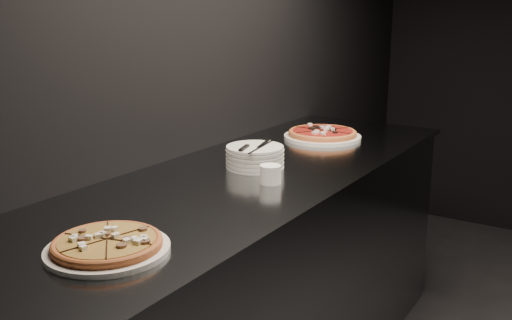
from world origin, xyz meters
The scene contains 7 objects.
wall_left centered at (-2.50, 0.00, 1.40)m, with size 0.02×5.00×2.80m, color black.
counter centered at (-2.13, 0.00, 0.46)m, with size 0.74×2.44×0.92m.
pizza_mushroom centered at (-2.03, -0.74, 0.94)m, with size 0.34×0.34×0.04m.
pizza_tomato centered at (-2.16, 0.70, 0.94)m, with size 0.36×0.36×0.04m.
plate_stack centered at (-2.16, 0.12, 0.96)m, with size 0.22×0.22×0.08m.
cutlery centered at (-2.15, 0.10, 1.00)m, with size 0.07×0.23×0.01m.
ramekin centered at (-2.00, -0.03, 0.95)m, with size 0.07×0.07×0.06m.
Camera 1 is at (-1.02, -1.63, 1.49)m, focal length 40.00 mm.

